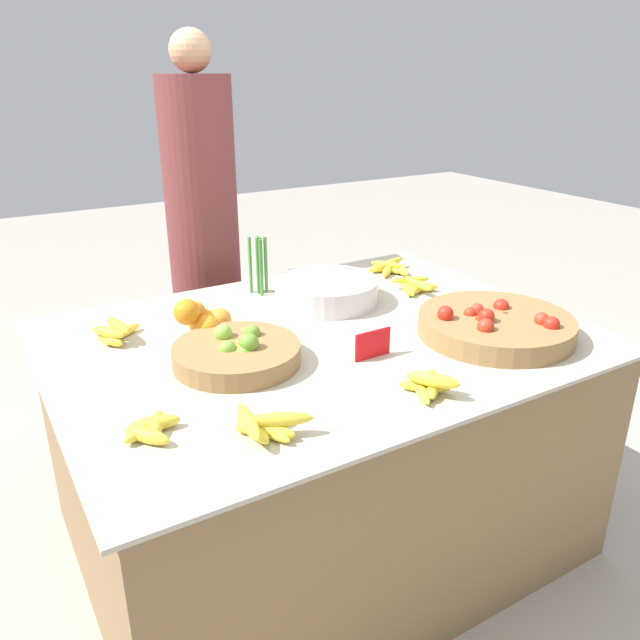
{
  "coord_description": "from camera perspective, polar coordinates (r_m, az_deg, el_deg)",
  "views": [
    {
      "loc": [
        -0.9,
        -1.5,
        1.51
      ],
      "look_at": [
        0.0,
        0.0,
        0.8
      ],
      "focal_mm": 35.0,
      "sensor_mm": 36.0,
      "label": 1
    }
  ],
  "objects": [
    {
      "name": "metal_bowl",
      "position": [
        2.16,
        0.6,
        2.7
      ],
      "size": [
        0.36,
        0.36,
        0.08
      ],
      "color": "silver",
      "rests_on": "market_table"
    },
    {
      "name": "banana_bunch_front_left",
      "position": [
        2.3,
        8.59,
        3.06
      ],
      "size": [
        0.16,
        0.18,
        0.05
      ],
      "color": "yellow",
      "rests_on": "market_table"
    },
    {
      "name": "vendor_person",
      "position": [
        2.64,
        -10.44,
        5.41
      ],
      "size": [
        0.29,
        0.29,
        1.65
      ],
      "color": "brown",
      "rests_on": "ground_plane"
    },
    {
      "name": "price_sign",
      "position": [
        1.75,
        4.84,
        -2.22
      ],
      "size": [
        0.12,
        0.01,
        0.08
      ],
      "rotation": [
        0.0,
        0.0,
        0.02
      ],
      "color": "red",
      "rests_on": "market_table"
    },
    {
      "name": "veg_bundle",
      "position": [
        2.25,
        -5.6,
        4.99
      ],
      "size": [
        0.06,
        0.06,
        0.21
      ],
      "color": "#4C8E42",
      "rests_on": "market_table"
    },
    {
      "name": "banana_bunch_middle_left",
      "position": [
        1.45,
        -15.25,
        -9.5
      ],
      "size": [
        0.15,
        0.15,
        0.04
      ],
      "color": "yellow",
      "rests_on": "market_table"
    },
    {
      "name": "banana_bunch_back_center",
      "position": [
        1.4,
        -5.26,
        -9.61
      ],
      "size": [
        0.17,
        0.16,
        0.06
      ],
      "color": "yellow",
      "rests_on": "market_table"
    },
    {
      "name": "ground_plane",
      "position": [
        2.31,
        0.0,
        -18.82
      ],
      "size": [
        12.0,
        12.0,
        0.0
      ],
      "primitive_type": "plane",
      "color": "#ADA599"
    },
    {
      "name": "lime_bowl",
      "position": [
        1.73,
        -7.59,
        -3.0
      ],
      "size": [
        0.35,
        0.35,
        0.1
      ],
      "color": "olive",
      "rests_on": "market_table"
    },
    {
      "name": "market_table",
      "position": [
        2.09,
        0.0,
        -10.94
      ],
      "size": [
        1.58,
        1.2,
        0.75
      ],
      "color": "olive",
      "rests_on": "ground_plane"
    },
    {
      "name": "banana_bunch_front_right",
      "position": [
        1.59,
        9.99,
        -5.74
      ],
      "size": [
        0.15,
        0.16,
        0.06
      ],
      "color": "yellow",
      "rests_on": "market_table"
    },
    {
      "name": "tomato_basket",
      "position": [
        1.96,
        15.74,
        -0.46
      ],
      "size": [
        0.47,
        0.47,
        0.1
      ],
      "color": "olive",
      "rests_on": "market_table"
    },
    {
      "name": "orange_pile",
      "position": [
        1.91,
        -10.63,
        -0.16
      ],
      "size": [
        0.19,
        0.15,
        0.13
      ],
      "color": "orange",
      "rests_on": "market_table"
    },
    {
      "name": "banana_bunch_middle_right",
      "position": [
        2.51,
        6.46,
        4.81
      ],
      "size": [
        0.19,
        0.18,
        0.05
      ],
      "color": "yellow",
      "rests_on": "market_table"
    },
    {
      "name": "banana_bunch_front_center",
      "position": [
        1.95,
        -18.39,
        -1.12
      ],
      "size": [
        0.16,
        0.16,
        0.06
      ],
      "color": "yellow",
      "rests_on": "market_table"
    }
  ]
}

